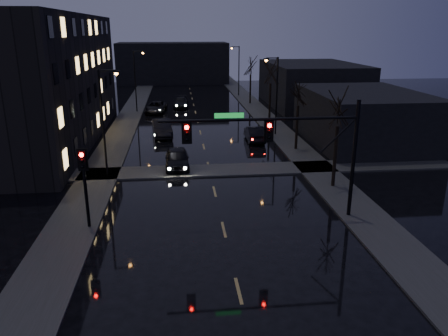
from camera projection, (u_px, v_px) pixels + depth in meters
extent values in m
plane|color=black|center=(246.00, 320.00, 16.79)|extent=(160.00, 160.00, 0.00)
cube|color=#2D2D2B|center=(123.00, 128.00, 49.06)|extent=(3.00, 140.00, 0.12)
cube|color=#2D2D2B|center=(272.00, 124.00, 50.78)|extent=(3.00, 140.00, 0.12)
cube|color=#2D2D2B|center=(210.00, 171.00, 34.29)|extent=(40.00, 3.00, 0.12)
cube|color=black|center=(28.00, 80.00, 41.70)|extent=(12.00, 30.00, 12.00)
cube|color=black|center=(363.00, 117.00, 42.22)|extent=(10.00, 14.00, 5.00)
cube|color=black|center=(311.00, 84.00, 63.05)|extent=(12.00, 18.00, 6.00)
cube|color=black|center=(173.00, 63.00, 89.13)|extent=(22.00, 10.00, 8.00)
cylinder|color=black|center=(353.00, 160.00, 25.02)|extent=(0.22, 0.22, 7.00)
cylinder|color=black|center=(260.00, 119.00, 23.70)|extent=(11.00, 0.16, 0.16)
cylinder|color=black|center=(339.00, 135.00, 24.46)|extent=(2.05, 0.10, 2.05)
cube|color=#0C591E|center=(229.00, 116.00, 23.45)|extent=(1.60, 0.04, 0.28)
cube|color=black|center=(187.00, 133.00, 23.49)|extent=(0.35, 0.28, 1.05)
sphere|color=#FF0705|center=(187.00, 128.00, 23.24)|extent=(0.22, 0.22, 0.22)
cube|color=black|center=(269.00, 131.00, 23.95)|extent=(0.35, 0.28, 1.05)
sphere|color=#FF0705|center=(270.00, 126.00, 23.69)|extent=(0.22, 0.22, 0.22)
cylinder|color=black|center=(86.00, 191.00, 23.89)|extent=(0.18, 0.18, 4.40)
cube|color=black|center=(83.00, 160.00, 23.34)|extent=(0.35, 0.28, 1.05)
sphere|color=#FF0705|center=(81.00, 155.00, 23.08)|extent=(0.22, 0.22, 0.22)
cylinder|color=black|center=(335.00, 157.00, 30.23)|extent=(0.24, 0.24, 4.40)
cylinder|color=black|center=(297.00, 128.00, 39.74)|extent=(0.24, 0.24, 4.12)
cylinder|color=black|center=(270.00, 103.00, 51.02)|extent=(0.24, 0.24, 4.68)
cylinder|color=black|center=(250.00, 89.00, 64.33)|extent=(0.24, 0.24, 4.29)
cylinder|color=black|center=(103.00, 125.00, 31.83)|extent=(0.16, 0.16, 8.00)
cylinder|color=black|center=(107.00, 70.00, 30.70)|extent=(1.20, 0.10, 0.10)
cube|color=black|center=(116.00, 72.00, 30.79)|extent=(0.50, 0.25, 0.15)
sphere|color=orange|center=(116.00, 73.00, 30.82)|extent=(0.28, 0.28, 0.28)
cylinder|color=black|center=(135.00, 82.00, 57.39)|extent=(0.16, 0.16, 8.00)
cylinder|color=black|center=(138.00, 51.00, 56.26)|extent=(1.20, 0.10, 0.10)
cube|color=black|center=(143.00, 52.00, 56.36)|extent=(0.50, 0.25, 0.15)
sphere|color=orange|center=(143.00, 53.00, 56.39)|extent=(0.28, 0.28, 0.28)
cylinder|color=black|center=(277.00, 97.00, 44.77)|extent=(0.16, 0.16, 8.00)
cylinder|color=black|center=(272.00, 58.00, 43.52)|extent=(1.20, 0.10, 0.10)
cube|color=black|center=(266.00, 59.00, 43.49)|extent=(0.50, 0.25, 0.15)
sphere|color=orange|center=(266.00, 60.00, 43.52)|extent=(0.28, 0.28, 0.28)
cylinder|color=black|center=(239.00, 71.00, 71.28)|extent=(0.16, 0.16, 8.00)
cylinder|color=black|center=(235.00, 47.00, 70.03)|extent=(1.20, 0.10, 0.10)
cube|color=black|center=(232.00, 47.00, 70.00)|extent=(0.50, 0.25, 0.15)
sphere|color=orange|center=(232.00, 48.00, 70.03)|extent=(0.28, 0.28, 0.28)
imported|color=black|center=(177.00, 158.00, 34.89)|extent=(1.94, 4.68, 1.58)
imported|color=black|center=(162.00, 128.00, 45.23)|extent=(2.36, 5.34, 1.70)
imported|color=black|center=(156.00, 107.00, 57.98)|extent=(3.11, 5.54, 1.46)
imported|color=black|center=(181.00, 102.00, 61.75)|extent=(2.27, 5.09, 1.45)
imported|color=black|center=(255.00, 134.00, 43.30)|extent=(1.72, 4.64, 1.52)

